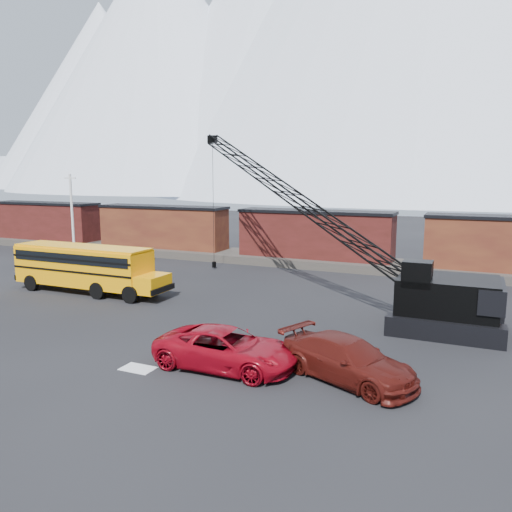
# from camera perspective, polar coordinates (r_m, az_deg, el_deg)

# --- Properties ---
(ground) EXTENTS (160.00, 160.00, 0.00)m
(ground) POSITION_cam_1_polar(r_m,az_deg,el_deg) (25.06, -8.67, -9.30)
(ground) COLOR black
(ground) RESTS_ON ground
(mountain_ridge) EXTENTS (800.00, 340.00, 240.00)m
(mountain_ridge) POSITION_cam_1_polar(r_m,az_deg,el_deg) (314.39, 24.05, 24.15)
(mountain_ridge) COLOR white
(mountain_ridge) RESTS_ON ground
(gravel_berm) EXTENTS (120.00, 5.00, 0.70)m
(gravel_berm) POSITION_cam_1_polar(r_m,az_deg,el_deg) (44.54, 6.73, -0.59)
(gravel_berm) COLOR #48423B
(gravel_berm) RESTS_ON ground
(boxcar_west_far) EXTENTS (13.70, 3.10, 4.17)m
(boxcar_west_far) POSITION_cam_1_polar(r_m,az_deg,el_deg) (61.69, -22.97, 3.74)
(boxcar_west_far) COLOR #4C1715
(boxcar_west_far) RESTS_ON gravel_berm
(boxcar_west_near) EXTENTS (13.70, 3.10, 4.17)m
(boxcar_west_near) POSITION_cam_1_polar(r_m,az_deg,el_deg) (51.22, -10.59, 3.33)
(boxcar_west_near) COLOR #421913
(boxcar_west_near) RESTS_ON gravel_berm
(boxcar_mid) EXTENTS (13.70, 3.10, 4.17)m
(boxcar_mid) POSITION_cam_1_polar(r_m,az_deg,el_deg) (44.19, 6.79, 2.49)
(boxcar_mid) COLOR #4C1715
(boxcar_mid) RESTS_ON gravel_berm
(utility_pole) EXTENTS (1.40, 0.24, 8.00)m
(utility_pole) POSITION_cam_1_polar(r_m,az_deg,el_deg) (53.09, -20.27, 4.62)
(utility_pole) COLOR silver
(utility_pole) RESTS_ON ground
(snow_patch) EXTENTS (1.40, 0.90, 0.02)m
(snow_patch) POSITION_cam_1_polar(r_m,az_deg,el_deg) (21.72, -13.34, -12.40)
(snow_patch) COLOR silver
(snow_patch) RESTS_ON ground
(school_bus) EXTENTS (11.65, 2.65, 3.19)m
(school_bus) POSITION_cam_1_polar(r_m,az_deg,el_deg) (35.62, -18.76, -1.15)
(school_bus) COLOR orange
(school_bus) RESTS_ON ground
(red_pickup) EXTENTS (6.03, 2.82, 1.67)m
(red_pickup) POSITION_cam_1_polar(r_m,az_deg,el_deg) (21.00, -3.41, -10.51)
(red_pickup) COLOR maroon
(red_pickup) RESTS_ON ground
(maroon_suv) EXTENTS (6.22, 4.43, 1.67)m
(maroon_suv) POSITION_cam_1_polar(r_m,az_deg,el_deg) (20.12, 10.42, -11.56)
(maroon_suv) COLOR #48110D
(maroon_suv) RESTS_ON ground
(crawler_crane) EXTENTS (22.42, 12.92, 11.31)m
(crawler_crane) POSITION_cam_1_polar(r_m,az_deg,el_deg) (33.73, 4.01, 6.93)
(crawler_crane) COLOR black
(crawler_crane) RESTS_ON ground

